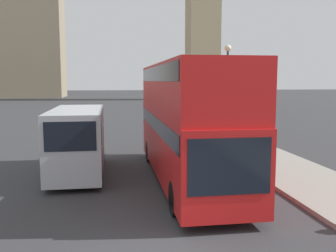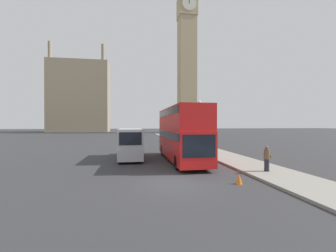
{
  "view_description": "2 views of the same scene",
  "coord_description": "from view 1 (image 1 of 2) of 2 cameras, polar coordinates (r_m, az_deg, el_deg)",
  "views": [
    {
      "loc": [
        -0.89,
        -7.06,
        3.98
      ],
      "look_at": [
        1.0,
        5.23,
        2.46
      ],
      "focal_mm": 40.0,
      "sensor_mm": 36.0,
      "label": 1
    },
    {
      "loc": [
        -2.17,
        -11.92,
        3.21
      ],
      "look_at": [
        2.32,
        15.9,
        2.98
      ],
      "focal_mm": 24.0,
      "sensor_mm": 36.0,
      "label": 2
    }
  ],
  "objects": [
    {
      "name": "building_block_distant",
      "position": [
        97.94,
        -22.87,
        12.7
      ],
      "size": [
        23.86,
        11.47,
        35.78
      ],
      "color": "gray",
      "rests_on": "ground_plane"
    },
    {
      "name": "red_double_decker_bus",
      "position": [
        14.65,
        2.93,
        1.36
      ],
      "size": [
        2.53,
        10.72,
        4.61
      ],
      "color": "red",
      "rests_on": "ground_plane"
    },
    {
      "name": "white_van",
      "position": [
        16.14,
        -13.6,
        -2.12
      ],
      "size": [
        2.11,
        5.88,
        2.79
      ],
      "color": "#B2B7BC",
      "rests_on": "ground_plane"
    },
    {
      "name": "street_lamp",
      "position": [
        20.39,
        9.02,
        6.65
      ],
      "size": [
        0.36,
        0.36,
        5.72
      ],
      "color": "#38383D",
      "rests_on": "sidewalk_strip"
    }
  ]
}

